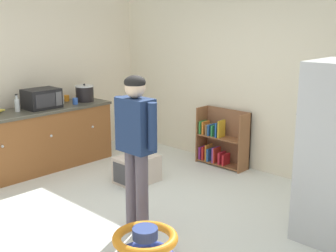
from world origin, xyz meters
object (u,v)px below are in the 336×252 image
at_px(bookshelf, 221,141).
at_px(clear_bottle, 17,105).
at_px(crock_pot, 85,93).
at_px(white_cup, 61,100).
at_px(baby_walker, 145,244).
at_px(banana_bunch, 0,111).
at_px(standing_person, 136,140).
at_px(kitchen_counter, 40,139).
at_px(microwave, 42,99).
at_px(orange_cup, 67,98).
at_px(blue_cup, 75,101).
at_px(pet_carrier, 137,169).

xyz_separation_m(bookshelf, clear_bottle, (-1.83, -2.26, 0.64)).
xyz_separation_m(crock_pot, white_cup, (-0.11, -0.36, -0.08)).
bearing_deg(bookshelf, baby_walker, -66.77).
bearing_deg(banana_bunch, bookshelf, 51.78).
xyz_separation_m(standing_person, white_cup, (-2.53, 0.78, -0.03)).
bearing_deg(banana_bunch, white_cup, 87.36).
relative_size(kitchen_counter, microwave, 4.56).
bearing_deg(bookshelf, crock_pot, -146.98).
bearing_deg(banana_bunch, orange_cup, 93.21).
height_order(standing_person, baby_walker, standing_person).
relative_size(orange_cup, blue_cup, 1.00).
height_order(banana_bunch, clear_bottle, clear_bottle).
height_order(pet_carrier, clear_bottle, clear_bottle).
height_order(kitchen_counter, bookshelf, kitchen_counter).
xyz_separation_m(pet_carrier, banana_bunch, (-1.57, -1.09, 0.75)).
bearing_deg(standing_person, white_cup, 162.95).
distance_m(crock_pot, blue_cup, 0.27).
bearing_deg(kitchen_counter, baby_walker, -13.04).
distance_m(standing_person, baby_walker, 1.03).
distance_m(pet_carrier, blue_cup, 1.53).
xyz_separation_m(bookshelf, banana_bunch, (-1.94, -2.46, 0.57)).
bearing_deg(pet_carrier, orange_cup, 179.06).
bearing_deg(baby_walker, blue_cup, 156.16).
bearing_deg(microwave, clear_bottle, -95.94).
distance_m(bookshelf, blue_cup, 2.27).
height_order(pet_carrier, blue_cup, blue_cup).
distance_m(microwave, white_cup, 0.41).
bearing_deg(banana_bunch, microwave, 75.50).
relative_size(bookshelf, pet_carrier, 1.54).
bearing_deg(white_cup, baby_walker, -20.53).
distance_m(baby_walker, white_cup, 3.33).
bearing_deg(clear_bottle, orange_cup, 100.49).
relative_size(bookshelf, clear_bottle, 3.46).
relative_size(kitchen_counter, blue_cup, 23.04).
height_order(kitchen_counter, pet_carrier, kitchen_counter).
height_order(bookshelf, baby_walker, bookshelf).
height_order(baby_walker, pet_carrier, pet_carrier).
bearing_deg(white_cup, standing_person, -17.05).
xyz_separation_m(crock_pot, orange_cup, (-0.22, -0.19, -0.08)).
bearing_deg(pet_carrier, white_cup, -174.63).
bearing_deg(crock_pot, kitchen_counter, -90.76).
bearing_deg(bookshelf, blue_cup, -140.35).
bearing_deg(orange_cup, microwave, -69.49).
bearing_deg(clear_bottle, bookshelf, 51.02).
xyz_separation_m(microwave, clear_bottle, (-0.04, -0.36, -0.04)).
bearing_deg(kitchen_counter, blue_cup, 79.87).
height_order(banana_bunch, white_cup, white_cup).
distance_m(bookshelf, clear_bottle, 2.98).
bearing_deg(pet_carrier, blue_cup, -178.75).
bearing_deg(banana_bunch, clear_bottle, 61.59).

